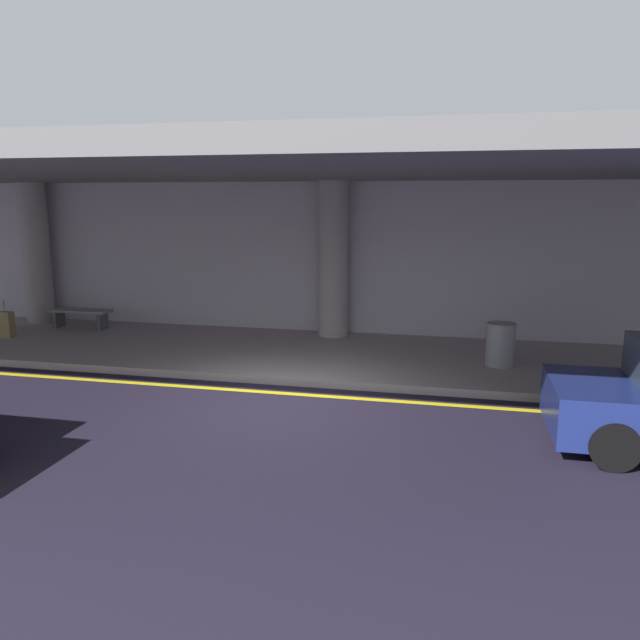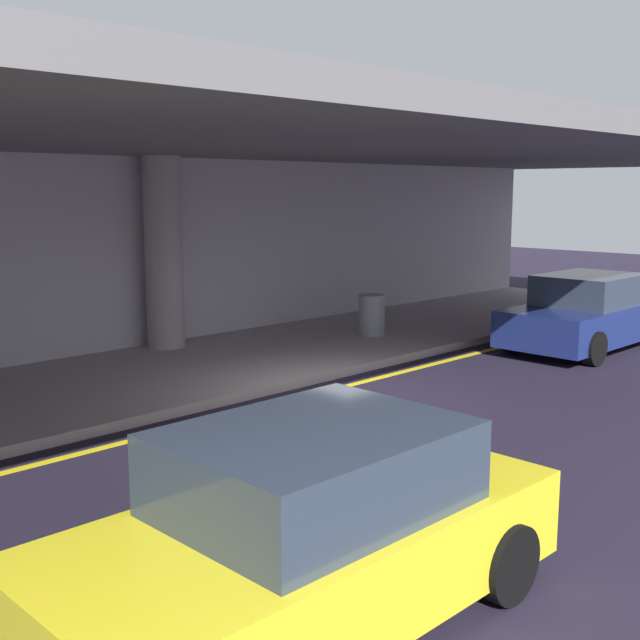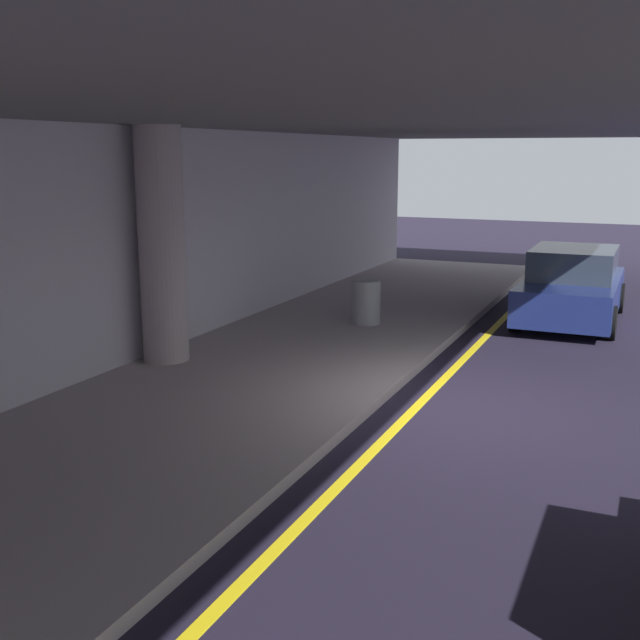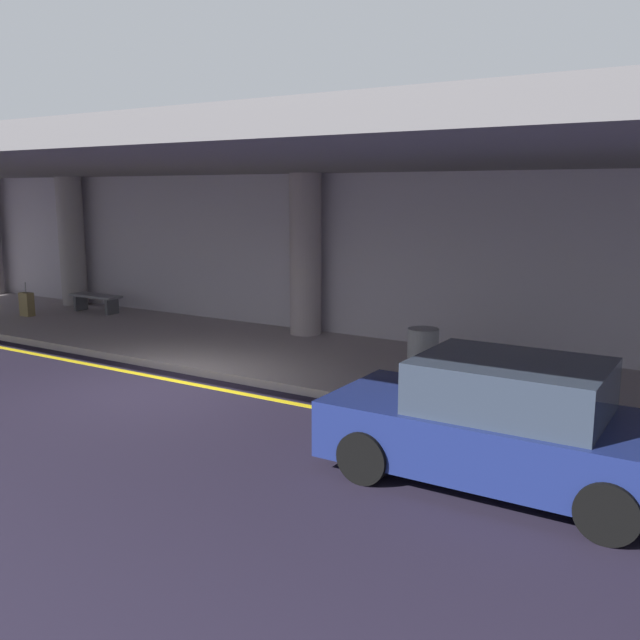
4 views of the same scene
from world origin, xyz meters
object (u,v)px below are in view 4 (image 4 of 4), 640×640
Objects in this scene: support_column_left_mid at (72,242)px; trash_bin_steel at (423,352)px; support_column_center at (306,255)px; suitcase_upright_primary at (27,304)px; car_navy at (503,425)px; bench_metal at (96,299)px.

support_column_left_mid is 4.29× the size of trash_bin_steel.
support_column_center is 4.06× the size of suitcase_upright_primary.
support_column_center is at bearing 7.87° from suitcase_upright_primary.
car_navy is at bearing -21.06° from suitcase_upright_primary.
trash_bin_steel is (11.78, -1.99, -1.40)m from support_column_left_mid.
support_column_left_mid is 15.39m from car_navy.
car_navy reaches higher than bench_metal.
bench_metal is at bearing -174.80° from support_column_center.
suitcase_upright_primary is 1.06× the size of trash_bin_steel.
support_column_left_mid is at bearing 180.00° from support_column_center.
bench_metal is 10.31m from trash_bin_steel.
support_column_left_mid reaches higher than car_navy.
suitcase_upright_primary is (-7.52, -1.94, -1.51)m from support_column_center.
suitcase_upright_primary reaches higher than bench_metal.
support_column_left_mid and support_column_center have the same top height.
suitcase_upright_primary is at bearing -165.52° from support_column_center.
support_column_center is at bearing 0.00° from support_column_left_mid.
support_column_center is at bearing 5.20° from bench_metal.
support_column_center is 7.92m from suitcase_upright_primary.
car_navy is at bearing -41.11° from support_column_center.
support_column_left_mid is at bearing 170.42° from trash_bin_steel.
support_column_left_mid is 8.00m from support_column_center.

